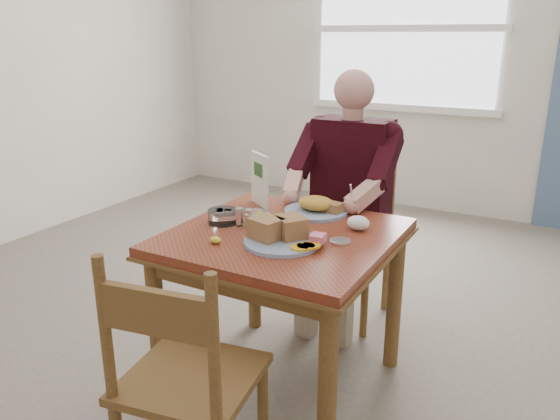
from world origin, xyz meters
The scene contains 16 objects.
floor centered at (0.00, 0.00, 0.00)m, with size 6.00×6.00×0.00m, color #5E584C.
wall_back centered at (0.00, 3.00, 1.40)m, with size 5.50×5.50×0.00m, color silver.
lemon_wedge centered at (-0.18, -0.25, 0.76)m, with size 0.05×0.04×0.03m, color gold.
napkin centered at (0.27, 0.18, 0.78)m, with size 0.10×0.08×0.06m, color white.
metal_dish centered at (0.26, 0.00, 0.76)m, with size 0.09×0.09×0.01m, color silver.
window centered at (-0.40, 2.97, 1.60)m, with size 1.72×0.04×1.42m.
table centered at (0.00, 0.00, 0.64)m, with size 0.92×0.92×0.75m.
chair_far centered at (0.00, 0.80, 0.48)m, with size 0.42×0.42×0.95m.
chair_near centered at (0.04, -0.74, 0.48)m, with size 0.48×0.48×0.95m.
diner centered at (0.00, 0.71, 0.81)m, with size 0.53×0.56×1.39m.
near_plate centered at (0.05, -0.11, 0.79)m, with size 0.40×0.40×0.10m.
far_plate centered at (0.02, 0.30, 0.78)m, with size 0.35×0.35×0.08m.
caddy centered at (-0.13, 0.02, 0.78)m, with size 0.12×0.12×0.07m.
shakers centered at (-0.18, -0.02, 0.79)m, with size 0.09×0.04×0.08m.
creamer centered at (-0.29, -0.03, 0.78)m, with size 0.15×0.15×0.06m.
menu centered at (-0.29, 0.28, 0.88)m, with size 0.15×0.11×0.26m.
Camera 1 is at (1.04, -1.91, 1.55)m, focal length 35.00 mm.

